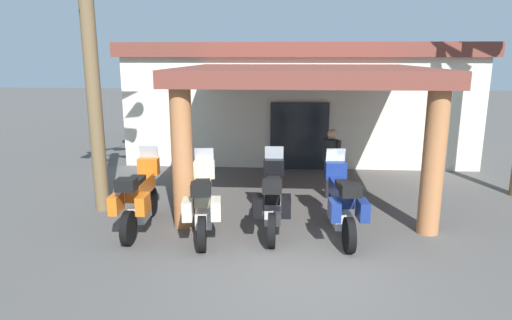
{
  "coord_description": "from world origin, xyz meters",
  "views": [
    {
      "loc": [
        -0.17,
        -6.89,
        3.53
      ],
      "look_at": [
        -1.01,
        2.96,
        1.2
      ],
      "focal_mm": 31.51,
      "sensor_mm": 36.0,
      "label": 1
    }
  ],
  "objects": [
    {
      "name": "motorcycle_cream",
      "position": [
        -1.92,
        1.41,
        0.7
      ],
      "size": [
        0.83,
        2.2,
        1.61
      ],
      "rotation": [
        0.0,
        0.0,
        1.73
      ],
      "color": "black",
      "rests_on": "ground_plane"
    },
    {
      "name": "ground_plane",
      "position": [
        0.0,
        0.0,
        0.0
      ],
      "size": [
        80.0,
        80.0,
        0.0
      ],
      "primitive_type": "plane",
      "color": "#514F4C"
    },
    {
      "name": "motorcycle_black",
      "position": [
        -0.56,
        1.71,
        0.7
      ],
      "size": [
        0.71,
        2.21,
        1.61
      ],
      "rotation": [
        0.0,
        0.0,
        1.6
      ],
      "color": "black",
      "rests_on": "ground_plane"
    },
    {
      "name": "motorcycle_blue",
      "position": [
        0.8,
        1.6,
        0.7
      ],
      "size": [
        0.74,
        2.21,
        1.61
      ],
      "rotation": [
        0.0,
        0.0,
        1.67
      ],
      "color": "black",
      "rests_on": "ground_plane"
    },
    {
      "name": "motorcycle_orange",
      "position": [
        -3.29,
        1.59,
        0.7
      ],
      "size": [
        0.72,
        2.21,
        1.61
      ],
      "rotation": [
        0.0,
        0.0,
        1.61
      ],
      "color": "black",
      "rests_on": "ground_plane"
    },
    {
      "name": "motel_building",
      "position": [
        -0.04,
        10.15,
        2.0
      ],
      "size": [
        11.68,
        12.64,
        3.89
      ],
      "rotation": [
        0.0,
        0.0,
        0.01
      ],
      "color": "silver",
      "rests_on": "ground_plane"
    },
    {
      "name": "pedestrian",
      "position": [
        0.77,
        4.0,
        1.03
      ],
      "size": [
        0.41,
        0.39,
        1.77
      ],
      "rotation": [
        0.0,
        0.0,
        0.81
      ],
      "color": "black",
      "rests_on": "ground_plane"
    },
    {
      "name": "palm_tree_roadside",
      "position": [
        -4.61,
        2.73,
        4.52
      ],
      "size": [
        2.29,
        2.42,
        6.03
      ],
      "color": "brown",
      "rests_on": "ground_plane"
    }
  ]
}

